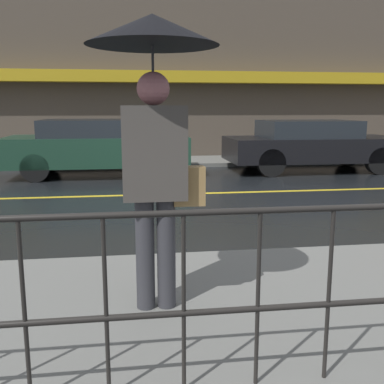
{
  "coord_description": "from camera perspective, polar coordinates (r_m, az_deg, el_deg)",
  "views": [
    {
      "loc": [
        -1.1,
        -8.56,
        1.66
      ],
      "look_at": [
        -0.36,
        -3.32,
        0.67
      ],
      "focal_mm": 42.0,
      "sensor_mm": 36.0,
      "label": 1
    }
  ],
  "objects": [
    {
      "name": "lane_marking",
      "position": [
        8.79,
        -0.68,
        -0.21
      ],
      "size": [
        25.2,
        0.12,
        0.01
      ],
      "color": "gold",
      "rests_on": "ground_plane"
    },
    {
      "name": "ground_plane",
      "position": [
        8.79,
        -0.68,
        -0.24
      ],
      "size": [
        80.0,
        80.0,
        0.0
      ],
      "primitive_type": "plane",
      "color": "black"
    },
    {
      "name": "building_storefront",
      "position": [
        14.74,
        -3.84,
        14.7
      ],
      "size": [
        28.0,
        0.85,
        5.42
      ],
      "color": "#4C4238",
      "rests_on": "ground_plane"
    },
    {
      "name": "sidewalk_far",
      "position": [
        13.64,
        -3.34,
        3.88
      ],
      "size": [
        28.0,
        2.07,
        0.11
      ],
      "color": "slate",
      "rests_on": "ground_plane"
    },
    {
      "name": "car_black",
      "position": [
        12.33,
        14.95,
        5.86
      ],
      "size": [
        4.55,
        1.89,
        1.33
      ],
      "color": "black",
      "rests_on": "ground_plane"
    },
    {
      "name": "railing_foreground",
      "position": [
        2.67,
        17.13,
        -9.56
      ],
      "size": [
        12.0,
        0.04,
        1.04
      ],
      "color": "black",
      "rests_on": "sidewalk_near"
    },
    {
      "name": "car_dark_green",
      "position": [
        11.39,
        -12.03,
        5.7
      ],
      "size": [
        4.39,
        1.9,
        1.38
      ],
      "color": "#193828",
      "rests_on": "ground_plane"
    },
    {
      "name": "sidewalk_near",
      "position": [
        3.86,
        9.6,
        -14.14
      ],
      "size": [
        28.0,
        2.65,
        0.11
      ],
      "color": "slate",
      "rests_on": "ground_plane"
    },
    {
      "name": "pedestrian",
      "position": [
        3.36,
        -4.83,
        12.27
      ],
      "size": [
        0.96,
        0.96,
        2.21
      ],
      "color": "#333338",
      "rests_on": "sidewalk_near"
    }
  ]
}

